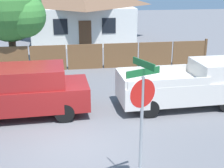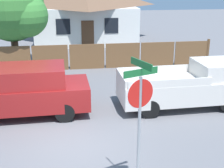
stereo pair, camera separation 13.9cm
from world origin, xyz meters
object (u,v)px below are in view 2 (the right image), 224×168
house (85,11)px  orange_pickup (188,85)px  red_suv (21,90)px  oak_tree (14,10)px  stop_sign (140,109)px

house → orange_pickup: 15.26m
house → red_suv: bearing=-102.1°
red_suv → orange_pickup: (6.42, 0.01, -0.14)m
house → oak_tree: size_ratio=1.61×
orange_pickup → stop_sign: size_ratio=1.53×
house → stop_sign: 19.90m
orange_pickup → stop_sign: bearing=-123.3°
oak_tree → orange_pickup: oak_tree is taller
house → oak_tree: (-4.24, -8.06, 0.93)m
stop_sign → oak_tree: bearing=88.7°
house → stop_sign: (0.11, -19.90, -0.08)m
stop_sign → red_suv: bearing=101.8°
red_suv → orange_pickup: 6.42m
house → red_suv: 15.25m
oak_tree → orange_pickup: (7.46, -6.79, -2.37)m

